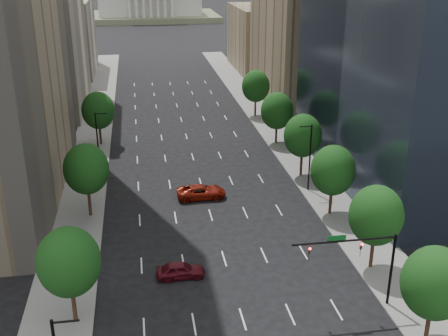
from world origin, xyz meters
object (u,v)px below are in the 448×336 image
car_red_far (201,192)px  car_maroon (180,270)px  capitol (149,0)px  traffic_signal (366,256)px

car_red_far → car_maroon: bearing=166.0°
capitol → car_maroon: size_ratio=12.99×
car_maroon → car_red_far: bearing=-13.3°
capitol → car_red_far: size_ratio=9.71×
traffic_signal → car_maroon: traffic_signal is taller
car_red_far → traffic_signal: bearing=-157.0°
car_maroon → car_red_far: (4.15, 17.73, 0.07)m
traffic_signal → capitol: 219.99m
traffic_signal → car_maroon: size_ratio=1.97×
traffic_signal → capitol: (-10.53, 219.71, 3.40)m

